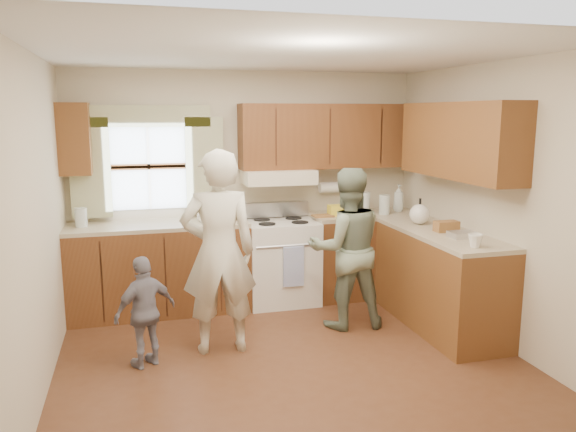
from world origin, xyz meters
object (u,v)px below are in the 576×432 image
object	(u,v)px
stove	(281,260)
woman_left	(219,252)
child	(145,312)
woman_right	(347,248)

from	to	relation	value
stove	woman_left	bearing A→B (deg)	-126.74
stove	child	world-z (taller)	stove
stove	woman_left	distance (m)	1.46
stove	woman_left	world-z (taller)	woman_left
child	woman_right	bearing A→B (deg)	162.80
woman_left	woman_right	bearing A→B (deg)	-166.91
woman_left	stove	bearing A→B (deg)	-124.97
stove	woman_left	xyz separation A→B (m)	(-0.84, -1.12, 0.41)
stove	woman_right	size ratio (longest dim) A/B	0.69
woman_left	woman_right	size ratio (longest dim) A/B	1.14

